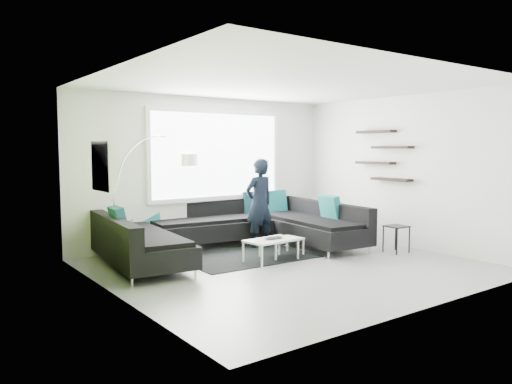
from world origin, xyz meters
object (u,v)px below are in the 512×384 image
side_table (396,239)px  laptop (276,238)px  sectional_sofa (230,230)px  person (259,203)px  coffee_table (277,248)px  arc_lamp (113,197)px

side_table → laptop: size_ratio=1.37×
sectional_sofa → person: size_ratio=2.78×
side_table → person: bearing=132.4°
coffee_table → person: size_ratio=0.67×
coffee_table → laptop: size_ratio=3.16×
arc_lamp → person: bearing=-27.1°
side_table → laptop: bearing=161.4°
coffee_table → person: (0.34, 0.95, 0.64)m
sectional_sofa → laptop: 0.98m
side_table → laptop: (-2.14, 0.72, 0.14)m
sectional_sofa → arc_lamp: size_ratio=2.22×
person → arc_lamp: bearing=-16.7°
arc_lamp → side_table: size_ratio=4.31×
sectional_sofa → person: 0.86m
arc_lamp → side_table: (4.18, -2.43, -0.79)m
sectional_sofa → person: person is taller
coffee_table → side_table: bearing=-29.4°
side_table → sectional_sofa: bearing=145.3°
sectional_sofa → side_table: 2.92m
person → laptop: size_ratio=4.71×
person → sectional_sofa: bearing=8.9°
person → laptop: (-0.48, -1.09, -0.45)m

